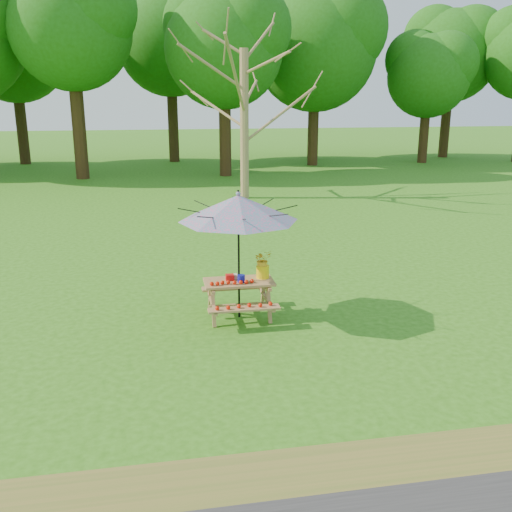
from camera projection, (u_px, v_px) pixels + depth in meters
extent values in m
cylinder|color=#876A4A|center=(244.00, 125.00, 20.97)|extent=(0.41, 0.41, 5.39)
cube|color=#A7774B|center=(239.00, 282.00, 9.86)|extent=(1.20, 0.62, 0.04)
cube|color=#A7774B|center=(244.00, 309.00, 9.42)|extent=(1.20, 0.22, 0.04)
cube|color=#A7774B|center=(235.00, 288.00, 10.46)|extent=(1.20, 0.22, 0.04)
cylinder|color=black|center=(239.00, 255.00, 9.73)|extent=(0.04, 0.04, 2.25)
cone|color=teal|center=(238.00, 208.00, 9.51)|extent=(2.12, 2.12, 0.44)
sphere|color=teal|center=(238.00, 194.00, 9.44)|extent=(0.08, 0.08, 0.08)
cube|color=red|center=(230.00, 277.00, 9.88)|extent=(0.14, 0.12, 0.10)
cylinder|color=#13159D|center=(241.00, 279.00, 9.76)|extent=(0.13, 0.13, 0.13)
cube|color=beige|center=(234.00, 276.00, 9.98)|extent=(0.13, 0.13, 0.07)
cylinder|color=yellow|center=(263.00, 272.00, 9.99)|extent=(0.23, 0.23, 0.23)
imported|color=gold|center=(263.00, 259.00, 9.92)|extent=(0.37, 0.34, 0.34)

